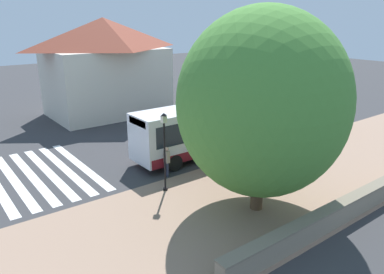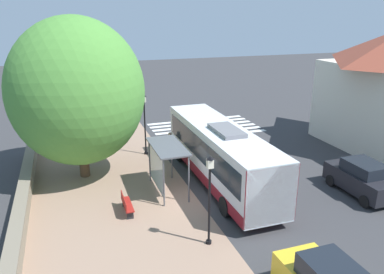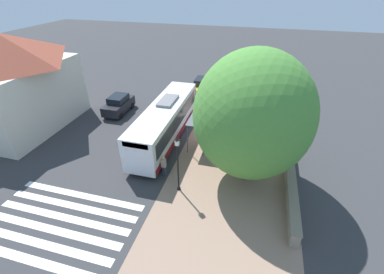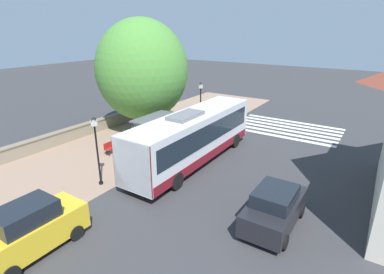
# 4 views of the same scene
# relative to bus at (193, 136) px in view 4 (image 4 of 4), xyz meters

# --- Properties ---
(ground_plane) EXTENTS (120.00, 120.00, 0.00)m
(ground_plane) POSITION_rel_bus_xyz_m (-1.87, -1.40, -1.83)
(ground_plane) COLOR #353538
(ground_plane) RESTS_ON ground
(sidewalk_plaza) EXTENTS (9.00, 44.00, 0.02)m
(sidewalk_plaza) POSITION_rel_bus_xyz_m (-6.37, -1.40, -1.82)
(sidewalk_plaza) COLOR #937560
(sidewalk_plaza) RESTS_ON ground
(crosswalk_stripes) EXTENTS (9.00, 5.25, 0.01)m
(crosswalk_stripes) POSITION_rel_bus_xyz_m (3.13, 10.51, -1.83)
(crosswalk_stripes) COLOR silver
(crosswalk_stripes) RESTS_ON ground
(stone_wall) EXTENTS (0.60, 20.00, 1.01)m
(stone_wall) POSITION_rel_bus_xyz_m (-10.42, -1.40, -1.32)
(stone_wall) COLOR gray
(stone_wall) RESTS_ON ground
(bus) EXTENTS (2.64, 11.41, 3.53)m
(bus) POSITION_rel_bus_xyz_m (0.00, 0.00, 0.00)
(bus) COLOR silver
(bus) RESTS_ON ground
(bus_shelter) EXTENTS (1.62, 3.45, 2.67)m
(bus_shelter) POSITION_rel_bus_xyz_m (-3.23, -0.10, 0.36)
(bus_shelter) COLOR #515459
(bus_shelter) RESTS_ON ground
(pedestrian) EXTENTS (0.34, 0.24, 1.78)m
(pedestrian) POSITION_rel_bus_xyz_m (-1.57, 4.80, -0.78)
(pedestrian) COLOR #2D3347
(pedestrian) RESTS_ON ground
(bench) EXTENTS (0.40, 1.64, 0.88)m
(bench) POSITION_rel_bus_xyz_m (-5.64, -1.70, -1.36)
(bench) COLOR maroon
(bench) RESTS_ON ground
(street_lamp_near) EXTENTS (0.28, 0.28, 4.01)m
(street_lamp_near) POSITION_rel_bus_xyz_m (-2.78, -5.43, 0.56)
(street_lamp_near) COLOR black
(street_lamp_near) RESTS_ON ground
(street_lamp_far) EXTENTS (0.28, 0.28, 4.21)m
(street_lamp_far) POSITION_rel_bus_xyz_m (-3.02, 5.87, 0.67)
(street_lamp_far) COLOR black
(street_lamp_far) RESTS_ON ground
(shade_tree) EXTENTS (7.56, 7.56, 9.30)m
(shade_tree) POSITION_rel_bus_xyz_m (-7.27, 3.50, 3.30)
(shade_tree) COLOR brown
(shade_tree) RESTS_ON ground
(parked_car_behind_bus) EXTENTS (1.86, 4.15, 2.12)m
(parked_car_behind_bus) POSITION_rel_bus_xyz_m (-0.74, -10.60, -0.82)
(parked_car_behind_bus) COLOR gold
(parked_car_behind_bus) RESTS_ON ground
(parked_car_far_lane) EXTENTS (2.00, 4.04, 1.86)m
(parked_car_far_lane) POSITION_rel_bus_xyz_m (6.73, -3.77, -0.92)
(parked_car_far_lane) COLOR black
(parked_car_far_lane) RESTS_ON ground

